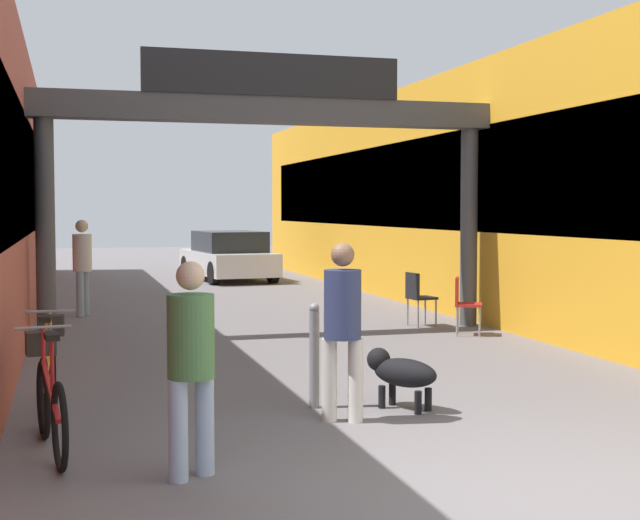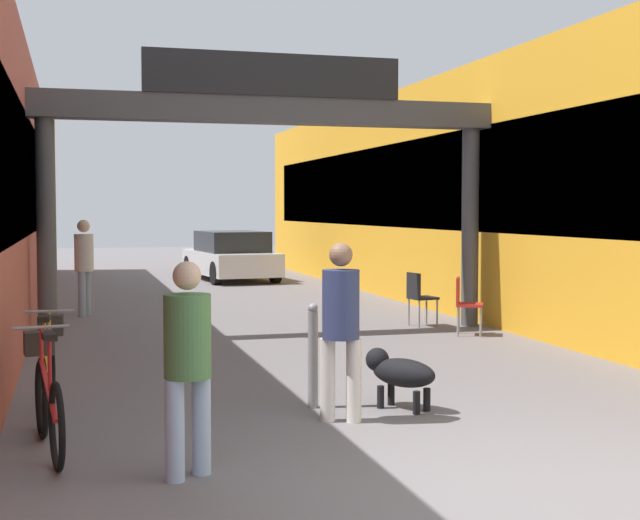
{
  "view_description": "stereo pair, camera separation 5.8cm",
  "coord_description": "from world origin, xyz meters",
  "px_view_note": "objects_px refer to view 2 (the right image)",
  "views": [
    {
      "loc": [
        -3.03,
        -5.34,
        1.94
      ],
      "look_at": [
        0.0,
        5.36,
        1.3
      ],
      "focal_mm": 50.0,
      "sensor_mm": 36.0,
      "label": 1
    },
    {
      "loc": [
        -2.97,
        -5.35,
        1.94
      ],
      "look_at": [
        0.0,
        5.36,
        1.3
      ],
      "focal_mm": 50.0,
      "sensor_mm": 36.0,
      "label": 2
    }
  ],
  "objects_px": {
    "pedestrian_with_dog": "(341,320)",
    "pedestrian_companion": "(188,356)",
    "cafe_chair_red_nearer": "(464,300)",
    "parked_car_white": "(231,256)",
    "bollard_post_metal": "(313,355)",
    "cafe_chair_black_farther": "(419,294)",
    "pedestrian_carrying_crate": "(84,261)",
    "dog_on_leash": "(398,372)",
    "bicycle_red_nearest": "(47,397)",
    "bicycle_orange_second": "(47,371)"
  },
  "relations": [
    {
      "from": "cafe_chair_red_nearer",
      "to": "cafe_chair_black_farther",
      "type": "height_order",
      "value": "same"
    },
    {
      "from": "cafe_chair_red_nearer",
      "to": "parked_car_white",
      "type": "relative_size",
      "value": 0.21
    },
    {
      "from": "pedestrian_companion",
      "to": "pedestrian_carrying_crate",
      "type": "bearing_deg",
      "value": 93.34
    },
    {
      "from": "bicycle_red_nearest",
      "to": "pedestrian_companion",
      "type": "bearing_deg",
      "value": -45.91
    },
    {
      "from": "pedestrian_with_dog",
      "to": "cafe_chair_red_nearer",
      "type": "relative_size",
      "value": 1.84
    },
    {
      "from": "pedestrian_with_dog",
      "to": "bicycle_orange_second",
      "type": "distance_m",
      "value": 2.77
    },
    {
      "from": "dog_on_leash",
      "to": "bicycle_red_nearest",
      "type": "bearing_deg",
      "value": -168.66
    },
    {
      "from": "cafe_chair_red_nearer",
      "to": "parked_car_white",
      "type": "height_order",
      "value": "parked_car_white"
    },
    {
      "from": "pedestrian_with_dog",
      "to": "pedestrian_carrying_crate",
      "type": "distance_m",
      "value": 9.17
    },
    {
      "from": "bollard_post_metal",
      "to": "bicycle_orange_second",
      "type": "bearing_deg",
      "value": 173.9
    },
    {
      "from": "pedestrian_with_dog",
      "to": "parked_car_white",
      "type": "xyz_separation_m",
      "value": [
        1.8,
        16.29,
        -0.29
      ]
    },
    {
      "from": "pedestrian_companion",
      "to": "dog_on_leash",
      "type": "xyz_separation_m",
      "value": [
        2.24,
        1.68,
        -0.53
      ]
    },
    {
      "from": "pedestrian_carrying_crate",
      "to": "cafe_chair_black_farther",
      "type": "relative_size",
      "value": 1.96
    },
    {
      "from": "bollard_post_metal",
      "to": "bicycle_red_nearest",
      "type": "bearing_deg",
      "value": -159.5
    },
    {
      "from": "dog_on_leash",
      "to": "bicycle_red_nearest",
      "type": "height_order",
      "value": "bicycle_red_nearest"
    },
    {
      "from": "bicycle_red_nearest",
      "to": "parked_car_white",
      "type": "distance_m",
      "value": 17.15
    },
    {
      "from": "bicycle_red_nearest",
      "to": "pedestrian_with_dog",
      "type": "bearing_deg",
      "value": 6.66
    },
    {
      "from": "cafe_chair_red_nearer",
      "to": "pedestrian_with_dog",
      "type": "bearing_deg",
      "value": -125.54
    },
    {
      "from": "pedestrian_with_dog",
      "to": "dog_on_leash",
      "type": "xyz_separation_m",
      "value": [
        0.69,
        0.35,
        -0.57
      ]
    },
    {
      "from": "pedestrian_carrying_crate",
      "to": "bollard_post_metal",
      "type": "bearing_deg",
      "value": -76.09
    },
    {
      "from": "dog_on_leash",
      "to": "pedestrian_carrying_crate",
      "type": "bearing_deg",
      "value": 108.35
    },
    {
      "from": "pedestrian_with_dog",
      "to": "parked_car_white",
      "type": "distance_m",
      "value": 16.39
    },
    {
      "from": "bollard_post_metal",
      "to": "cafe_chair_red_nearer",
      "type": "distance_m",
      "value": 5.49
    },
    {
      "from": "pedestrian_carrying_crate",
      "to": "bicycle_orange_second",
      "type": "height_order",
      "value": "pedestrian_carrying_crate"
    },
    {
      "from": "dog_on_leash",
      "to": "parked_car_white",
      "type": "height_order",
      "value": "parked_car_white"
    },
    {
      "from": "cafe_chair_red_nearer",
      "to": "bicycle_orange_second",
      "type": "bearing_deg",
      "value": -146.88
    },
    {
      "from": "parked_car_white",
      "to": "bicycle_orange_second",
      "type": "bearing_deg",
      "value": -105.88
    },
    {
      "from": "bicycle_red_nearest",
      "to": "cafe_chair_red_nearer",
      "type": "xyz_separation_m",
      "value": [
        5.99,
        5.11,
        0.1
      ]
    },
    {
      "from": "bicycle_red_nearest",
      "to": "cafe_chair_black_farther",
      "type": "relative_size",
      "value": 1.89
    },
    {
      "from": "pedestrian_with_dog",
      "to": "pedestrian_carrying_crate",
      "type": "height_order",
      "value": "pedestrian_carrying_crate"
    },
    {
      "from": "dog_on_leash",
      "to": "bollard_post_metal",
      "type": "height_order",
      "value": "bollard_post_metal"
    },
    {
      "from": "bollard_post_metal",
      "to": "parked_car_white",
      "type": "relative_size",
      "value": 0.25
    },
    {
      "from": "bicycle_red_nearest",
      "to": "bollard_post_metal",
      "type": "bearing_deg",
      "value": 20.5
    },
    {
      "from": "cafe_chair_black_farther",
      "to": "parked_car_white",
      "type": "xyz_separation_m",
      "value": [
        -1.35,
        10.34,
        0.1
      ]
    },
    {
      "from": "cafe_chair_black_farther",
      "to": "pedestrian_companion",
      "type": "bearing_deg",
      "value": -122.82
    },
    {
      "from": "pedestrian_with_dog",
      "to": "pedestrian_companion",
      "type": "xyz_separation_m",
      "value": [
        -1.55,
        -1.33,
        -0.04
      ]
    },
    {
      "from": "parked_car_white",
      "to": "cafe_chair_red_nearer",
      "type": "bearing_deg",
      "value": -81.85
    },
    {
      "from": "dog_on_leash",
      "to": "bollard_post_metal",
      "type": "xyz_separation_m",
      "value": [
        -0.79,
        0.27,
        0.16
      ]
    },
    {
      "from": "pedestrian_companion",
      "to": "cafe_chair_red_nearer",
      "type": "height_order",
      "value": "pedestrian_companion"
    },
    {
      "from": "bicycle_red_nearest",
      "to": "cafe_chair_black_farther",
      "type": "xyz_separation_m",
      "value": [
        5.7,
        6.25,
        0.1
      ]
    },
    {
      "from": "pedestrian_companion",
      "to": "pedestrian_carrying_crate",
      "type": "xyz_separation_m",
      "value": [
        -0.6,
        10.25,
        0.11
      ]
    },
    {
      "from": "pedestrian_carrying_crate",
      "to": "parked_car_white",
      "type": "height_order",
      "value": "pedestrian_carrying_crate"
    },
    {
      "from": "pedestrian_companion",
      "to": "pedestrian_with_dog",
      "type": "bearing_deg",
      "value": 40.67
    },
    {
      "from": "pedestrian_carrying_crate",
      "to": "cafe_chair_black_farther",
      "type": "height_order",
      "value": "pedestrian_carrying_crate"
    },
    {
      "from": "bicycle_red_nearest",
      "to": "dog_on_leash",
      "type": "bearing_deg",
      "value": 11.34
    },
    {
      "from": "pedestrian_companion",
      "to": "parked_car_white",
      "type": "relative_size",
      "value": 0.38
    },
    {
      "from": "bicycle_red_nearest",
      "to": "cafe_chair_red_nearer",
      "type": "distance_m",
      "value": 7.88
    },
    {
      "from": "bicycle_red_nearest",
      "to": "bollard_post_metal",
      "type": "relative_size",
      "value": 1.64
    },
    {
      "from": "cafe_chair_red_nearer",
      "to": "bicycle_red_nearest",
      "type": "bearing_deg",
      "value": -139.53
    },
    {
      "from": "parked_car_white",
      "to": "dog_on_leash",
      "type": "bearing_deg",
      "value": -93.98
    }
  ]
}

